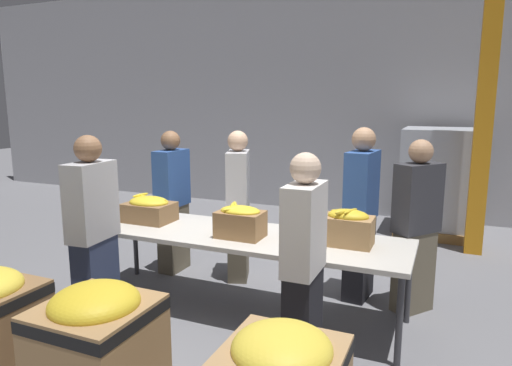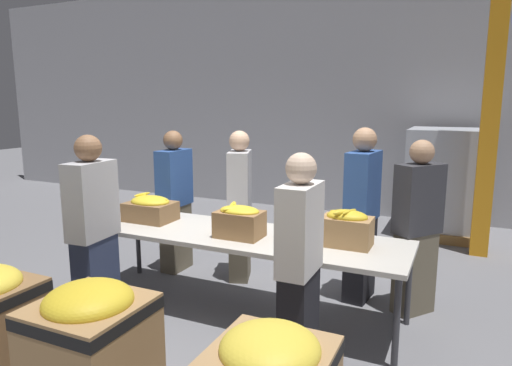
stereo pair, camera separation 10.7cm
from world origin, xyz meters
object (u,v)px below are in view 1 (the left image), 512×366
object	(u,v)px
banana_box_1	(240,221)
volunteer_1	(93,234)
pallet_stack_0	(437,182)
sorting_table	(239,238)
volunteer_2	(238,207)
support_pillar	(486,93)
banana_box_2	(348,227)
volunteer_4	(361,215)
volunteer_0	(173,202)
volunteer_5	(303,267)
banana_box_0	(149,209)
volunteer_3	(416,228)
donation_bin_1	(98,354)

from	to	relation	value
banana_box_1	volunteer_1	xyz separation A→B (m)	(-1.05, -0.64, -0.07)
volunteer_1	pallet_stack_0	bearing A→B (deg)	-35.56
sorting_table	banana_box_1	distance (m)	0.22
volunteer_2	support_pillar	size ratio (longest dim) A/B	0.40
banana_box_2	volunteer_4	world-z (taller)	volunteer_4
banana_box_2	volunteer_0	size ratio (longest dim) A/B	0.25
volunteer_5	support_pillar	size ratio (longest dim) A/B	0.39
banana_box_0	volunteer_5	xyz separation A→B (m)	(1.80, -0.71, -0.09)
pallet_stack_0	banana_box_2	bearing A→B (deg)	-99.93
banana_box_0	volunteer_3	distance (m)	2.52
volunteer_2	volunteer_4	size ratio (longest dim) A/B	0.96
sorting_table	support_pillar	distance (m)	3.61
banana_box_1	donation_bin_1	size ratio (longest dim) A/B	0.45
volunteer_3	pallet_stack_0	distance (m)	2.78
pallet_stack_0	sorting_table	bearing A→B (deg)	-114.42
banana_box_0	support_pillar	xyz separation A→B (m)	(3.03, 2.64, 1.13)
sorting_table	banana_box_2	world-z (taller)	banana_box_2
volunteer_4	volunteer_5	size ratio (longest dim) A/B	1.06
banana_box_1	support_pillar	world-z (taller)	support_pillar
volunteer_5	donation_bin_1	size ratio (longest dim) A/B	1.77
volunteer_1	volunteer_5	bearing A→B (deg)	-92.51
volunteer_3	support_pillar	bearing A→B (deg)	-158.15
volunteer_1	volunteer_3	bearing A→B (deg)	-64.74
volunteer_0	volunteer_3	bearing A→B (deg)	91.20
banana_box_1	volunteer_3	size ratio (longest dim) A/B	0.25
volunteer_5	volunteer_3	bearing A→B (deg)	-25.79
banana_box_1	volunteer_4	size ratio (longest dim) A/B	0.24
sorting_table	volunteer_3	xyz separation A→B (m)	(1.46, 0.64, 0.09)
banana_box_2	volunteer_2	distance (m)	1.48
volunteer_2	volunteer_5	world-z (taller)	volunteer_2
sorting_table	volunteer_5	distance (m)	1.07
donation_bin_1	volunteer_4	bearing A→B (deg)	66.98
sorting_table	banana_box_2	bearing A→B (deg)	2.93
banana_box_0	volunteer_0	bearing A→B (deg)	102.87
banana_box_0	volunteer_2	world-z (taller)	volunteer_2
banana_box_1	donation_bin_1	bearing A→B (deg)	-95.46
banana_box_0	volunteer_0	xyz separation A→B (m)	(-0.14, 0.62, -0.08)
banana_box_0	donation_bin_1	xyz separation A→B (m)	(0.89, -1.73, -0.40)
banana_box_2	support_pillar	distance (m)	3.04
banana_box_1	volunteer_1	bearing A→B (deg)	-148.80
banana_box_2	volunteer_0	distance (m)	2.18
volunteer_4	volunteer_1	bearing A→B (deg)	-46.26
banana_box_1	volunteer_0	bearing A→B (deg)	147.73
sorting_table	banana_box_2	distance (m)	0.98
volunteer_4	support_pillar	size ratio (longest dim) A/B	0.42
banana_box_2	volunteer_4	distance (m)	0.69
volunteer_3	banana_box_1	bearing A→B (deg)	-24.06
banana_box_1	banana_box_2	bearing A→B (deg)	9.29
volunteer_4	donation_bin_1	xyz separation A→B (m)	(-1.04, -2.44, -0.36)
volunteer_1	volunteer_4	distance (m)	2.43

